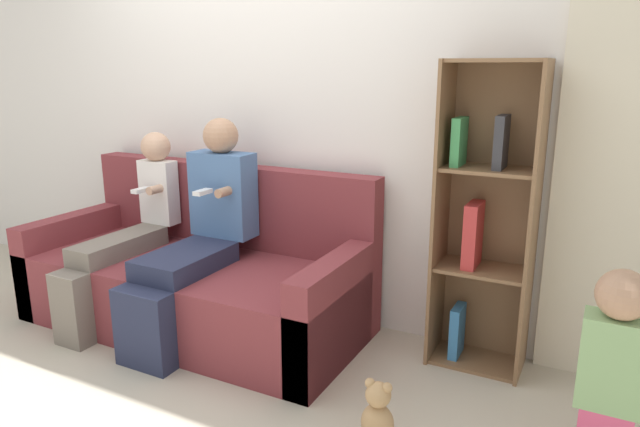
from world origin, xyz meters
The scene contains 8 objects.
ground_plane centered at (0.00, 0.00, 0.00)m, with size 14.00×14.00×0.00m, color #B2A893.
back_wall centered at (0.00, 1.02, 1.27)m, with size 10.00×0.06×2.55m.
couch centered at (-0.21, 0.55, 0.28)m, with size 2.03×0.89×0.92m.
adult_seated centered at (-0.11, 0.46, 0.62)m, with size 0.38×0.87×1.22m.
child_seated centered at (-0.65, 0.43, 0.56)m, with size 0.24×0.89×1.11m.
toddler_standing centered at (2.00, 0.19, 0.44)m, with size 0.23×0.18×0.82m.
bookshelf centered at (1.37, 0.87, 0.77)m, with size 0.47×0.31×1.54m.
teddy_bear centered at (1.17, -0.02, 0.13)m, with size 0.14×0.11×0.28m.
Camera 1 is at (1.91, -1.95, 1.51)m, focal length 32.00 mm.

